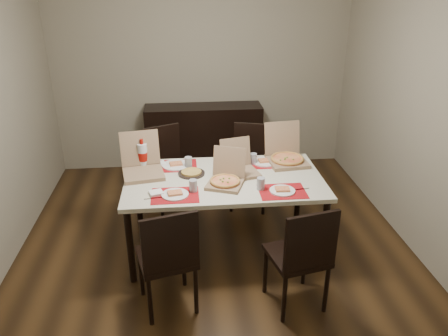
{
  "coord_description": "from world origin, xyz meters",
  "views": [
    {
      "loc": [
        -0.27,
        -3.63,
        2.48
      ],
      "look_at": [
        0.09,
        -0.05,
        0.85
      ],
      "focal_mm": 35.0,
      "sensor_mm": 36.0,
      "label": 1
    }
  ],
  "objects_px": {
    "chair_far_left": "(167,165)",
    "chair_far_right": "(251,162)",
    "pizza_box_center": "(226,179)",
    "soda_bottle": "(143,156)",
    "dip_bowl": "(226,168)",
    "sideboard": "(204,139)",
    "dining_table": "(224,184)",
    "chair_near_right": "(302,254)",
    "chair_near_left": "(168,256)"
  },
  "relations": [
    {
      "from": "sideboard",
      "to": "soda_bottle",
      "type": "relative_size",
      "value": 5.2
    },
    {
      "from": "chair_near_left",
      "to": "dip_bowl",
      "type": "xyz_separation_m",
      "value": [
        0.55,
        1.01,
        0.25
      ]
    },
    {
      "from": "dip_bowl",
      "to": "dining_table",
      "type": "bearing_deg",
      "value": -101.92
    },
    {
      "from": "chair_far_right",
      "to": "dip_bowl",
      "type": "relative_size",
      "value": 7.29
    },
    {
      "from": "dining_table",
      "to": "dip_bowl",
      "type": "bearing_deg",
      "value": 78.08
    },
    {
      "from": "chair_far_left",
      "to": "chair_far_right",
      "type": "height_order",
      "value": "same"
    },
    {
      "from": "chair_far_left",
      "to": "pizza_box_center",
      "type": "relative_size",
      "value": 2.24
    },
    {
      "from": "dining_table",
      "to": "chair_near_right",
      "type": "height_order",
      "value": "chair_near_right"
    },
    {
      "from": "chair_far_right",
      "to": "pizza_box_center",
      "type": "relative_size",
      "value": 2.24
    },
    {
      "from": "chair_near_right",
      "to": "dip_bowl",
      "type": "xyz_separation_m",
      "value": [
        -0.47,
        1.09,
        0.25
      ]
    },
    {
      "from": "dining_table",
      "to": "chair_far_right",
      "type": "bearing_deg",
      "value": 66.08
    },
    {
      "from": "chair_near_right",
      "to": "pizza_box_center",
      "type": "bearing_deg",
      "value": 122.78
    },
    {
      "from": "chair_far_left",
      "to": "dip_bowl",
      "type": "height_order",
      "value": "chair_far_left"
    },
    {
      "from": "chair_near_left",
      "to": "sideboard",
      "type": "bearing_deg",
      "value": 80.98
    },
    {
      "from": "dining_table",
      "to": "chair_near_left",
      "type": "distance_m",
      "value": 0.98
    },
    {
      "from": "chair_near_left",
      "to": "soda_bottle",
      "type": "height_order",
      "value": "soda_bottle"
    },
    {
      "from": "chair_near_left",
      "to": "dip_bowl",
      "type": "height_order",
      "value": "chair_near_left"
    },
    {
      "from": "chair_near_left",
      "to": "chair_far_left",
      "type": "xyz_separation_m",
      "value": [
        -0.04,
        1.73,
        0.0
      ]
    },
    {
      "from": "pizza_box_center",
      "to": "chair_near_left",
      "type": "bearing_deg",
      "value": -126.13
    },
    {
      "from": "dining_table",
      "to": "chair_far_left",
      "type": "distance_m",
      "value": 1.07
    },
    {
      "from": "sideboard",
      "to": "chair_near_left",
      "type": "bearing_deg",
      "value": -99.02
    },
    {
      "from": "dining_table",
      "to": "chair_far_left",
      "type": "height_order",
      "value": "chair_far_left"
    },
    {
      "from": "chair_near_left",
      "to": "pizza_box_center",
      "type": "height_order",
      "value": "pizza_box_center"
    },
    {
      "from": "chair_near_right",
      "to": "dip_bowl",
      "type": "distance_m",
      "value": 1.21
    },
    {
      "from": "chair_near_left",
      "to": "dip_bowl",
      "type": "distance_m",
      "value": 1.18
    },
    {
      "from": "chair_near_right",
      "to": "dip_bowl",
      "type": "height_order",
      "value": "chair_near_right"
    },
    {
      "from": "chair_far_left",
      "to": "pizza_box_center",
      "type": "height_order",
      "value": "pizza_box_center"
    },
    {
      "from": "dining_table",
      "to": "chair_far_left",
      "type": "relative_size",
      "value": 1.94
    },
    {
      "from": "sideboard",
      "to": "dining_table",
      "type": "xyz_separation_m",
      "value": [
        0.09,
        -1.83,
        0.23
      ]
    },
    {
      "from": "chair_near_right",
      "to": "dip_bowl",
      "type": "relative_size",
      "value": 7.29
    },
    {
      "from": "chair_far_left",
      "to": "chair_far_right",
      "type": "xyz_separation_m",
      "value": [
        0.94,
        -0.02,
        0.0
      ]
    },
    {
      "from": "pizza_box_center",
      "to": "soda_bottle",
      "type": "bearing_deg",
      "value": 149.86
    },
    {
      "from": "dining_table",
      "to": "pizza_box_center",
      "type": "height_order",
      "value": "pizza_box_center"
    },
    {
      "from": "pizza_box_center",
      "to": "dip_bowl",
      "type": "distance_m",
      "value": 0.31
    },
    {
      "from": "chair_far_right",
      "to": "sideboard",
      "type": "bearing_deg",
      "value": 116.6
    },
    {
      "from": "soda_bottle",
      "to": "pizza_box_center",
      "type": "bearing_deg",
      "value": -30.14
    },
    {
      "from": "sideboard",
      "to": "chair_far_right",
      "type": "bearing_deg",
      "value": -63.4
    },
    {
      "from": "chair_far_right",
      "to": "soda_bottle",
      "type": "bearing_deg",
      "value": -153.57
    },
    {
      "from": "chair_near_left",
      "to": "chair_far_right",
      "type": "distance_m",
      "value": 1.93
    },
    {
      "from": "sideboard",
      "to": "dining_table",
      "type": "bearing_deg",
      "value": -87.32
    },
    {
      "from": "chair_far_right",
      "to": "dip_bowl",
      "type": "distance_m",
      "value": 0.82
    },
    {
      "from": "chair_far_left",
      "to": "soda_bottle",
      "type": "xyz_separation_m",
      "value": [
        -0.2,
        -0.59,
        0.36
      ]
    },
    {
      "from": "dining_table",
      "to": "pizza_box_center",
      "type": "bearing_deg",
      "value": -87.77
    },
    {
      "from": "chair_near_right",
      "to": "pizza_box_center",
      "type": "distance_m",
      "value": 0.97
    },
    {
      "from": "chair_near_left",
      "to": "chair_far_left",
      "type": "bearing_deg",
      "value": 91.46
    },
    {
      "from": "sideboard",
      "to": "dip_bowl",
      "type": "distance_m",
      "value": 1.68
    },
    {
      "from": "chair_near_left",
      "to": "soda_bottle",
      "type": "bearing_deg",
      "value": 101.98
    },
    {
      "from": "dining_table",
      "to": "chair_near_left",
      "type": "xyz_separation_m",
      "value": [
        -0.51,
        -0.83,
        -0.17
      ]
    },
    {
      "from": "sideboard",
      "to": "chair_near_left",
      "type": "distance_m",
      "value": 2.69
    },
    {
      "from": "sideboard",
      "to": "chair_far_left",
      "type": "relative_size",
      "value": 1.61
    }
  ]
}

